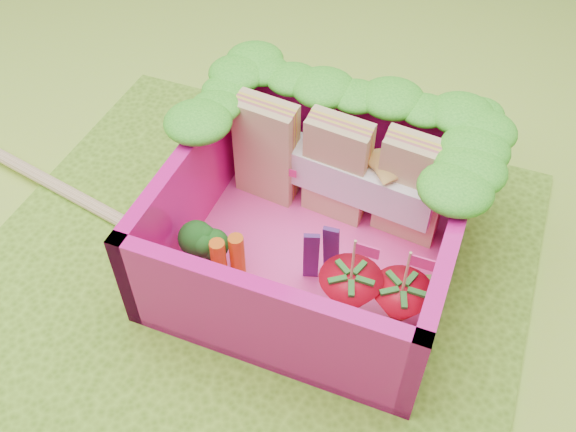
{
  "coord_description": "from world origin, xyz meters",
  "views": [
    {
      "loc": [
        0.88,
        -1.62,
        2.49
      ],
      "look_at": [
        0.13,
        0.27,
        0.28
      ],
      "focal_mm": 40.0,
      "sensor_mm": 36.0,
      "label": 1
    }
  ],
  "objects_px": {
    "strawberry_left": "(349,296)",
    "chopsticks": "(97,208)",
    "broccoli": "(200,243)",
    "strawberry_right": "(399,306)",
    "sandwich_stack": "(338,169)",
    "bento_box": "(314,220)"
  },
  "relations": [
    {
      "from": "broccoli",
      "to": "strawberry_right",
      "type": "distance_m",
      "value": 0.93
    },
    {
      "from": "sandwich_stack",
      "to": "broccoli",
      "type": "height_order",
      "value": "sandwich_stack"
    },
    {
      "from": "sandwich_stack",
      "to": "chopsticks",
      "type": "distance_m",
      "value": 1.27
    },
    {
      "from": "strawberry_left",
      "to": "chopsticks",
      "type": "distance_m",
      "value": 1.44
    },
    {
      "from": "broccoli",
      "to": "strawberry_left",
      "type": "height_order",
      "value": "strawberry_left"
    },
    {
      "from": "bento_box",
      "to": "broccoli",
      "type": "distance_m",
      "value": 0.53
    },
    {
      "from": "sandwich_stack",
      "to": "strawberry_left",
      "type": "distance_m",
      "value": 0.67
    },
    {
      "from": "bento_box",
      "to": "sandwich_stack",
      "type": "bearing_deg",
      "value": 88.83
    },
    {
      "from": "broccoli",
      "to": "strawberry_right",
      "type": "xyz_separation_m",
      "value": [
        0.93,
        0.03,
        -0.04
      ]
    },
    {
      "from": "bento_box",
      "to": "strawberry_left",
      "type": "xyz_separation_m",
      "value": [
        0.27,
        -0.29,
        -0.08
      ]
    },
    {
      "from": "chopsticks",
      "to": "strawberry_left",
      "type": "bearing_deg",
      "value": -6.87
    },
    {
      "from": "bento_box",
      "to": "strawberry_right",
      "type": "relative_size",
      "value": 2.61
    },
    {
      "from": "sandwich_stack",
      "to": "broccoli",
      "type": "relative_size",
      "value": 3.51
    },
    {
      "from": "strawberry_left",
      "to": "chopsticks",
      "type": "xyz_separation_m",
      "value": [
        -1.42,
        0.17,
        -0.17
      ]
    },
    {
      "from": "sandwich_stack",
      "to": "strawberry_right",
      "type": "xyz_separation_m",
      "value": [
        0.47,
        -0.57,
        -0.14
      ]
    },
    {
      "from": "strawberry_left",
      "to": "chopsticks",
      "type": "relative_size",
      "value": 0.21
    },
    {
      "from": "broccoli",
      "to": "strawberry_right",
      "type": "bearing_deg",
      "value": 1.71
    },
    {
      "from": "strawberry_left",
      "to": "strawberry_right",
      "type": "height_order",
      "value": "strawberry_left"
    },
    {
      "from": "sandwich_stack",
      "to": "strawberry_left",
      "type": "height_order",
      "value": "sandwich_stack"
    },
    {
      "from": "sandwich_stack",
      "to": "broccoli",
      "type": "xyz_separation_m",
      "value": [
        -0.46,
        -0.6,
        -0.09
      ]
    },
    {
      "from": "bento_box",
      "to": "sandwich_stack",
      "type": "relative_size",
      "value": 1.22
    },
    {
      "from": "strawberry_right",
      "to": "chopsticks",
      "type": "distance_m",
      "value": 1.65
    }
  ]
}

